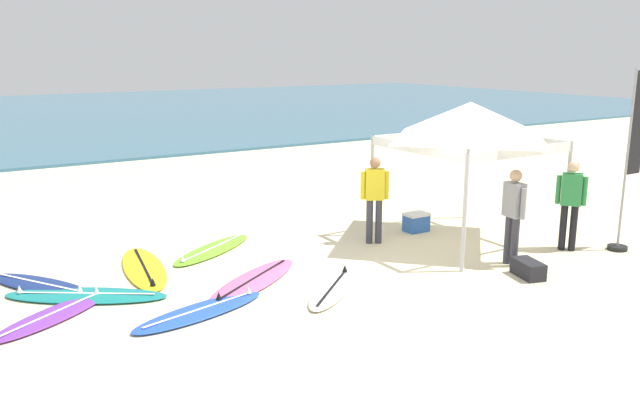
# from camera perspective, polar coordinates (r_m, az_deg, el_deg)

# --- Properties ---
(ground_plane) EXTENTS (80.00, 80.00, 0.00)m
(ground_plane) POSITION_cam_1_polar(r_m,az_deg,el_deg) (11.13, 3.96, -6.39)
(ground_plane) COLOR beige
(sea) EXTENTS (80.00, 36.00, 0.10)m
(sea) POSITION_cam_1_polar(r_m,az_deg,el_deg) (40.59, -23.05, 6.90)
(sea) COLOR #386B84
(sea) RESTS_ON ground
(canopy_tent) EXTENTS (2.75, 2.75, 2.75)m
(canopy_tent) POSITION_cam_1_polar(r_m,az_deg,el_deg) (12.74, 13.08, 6.81)
(canopy_tent) COLOR #B7B7BC
(canopy_tent) RESTS_ON ground
(surfboard_pink) EXTENTS (2.40, 1.87, 0.19)m
(surfboard_pink) POSITION_cam_1_polar(r_m,az_deg,el_deg) (10.67, -5.91, -7.10)
(surfboard_pink) COLOR pink
(surfboard_pink) RESTS_ON ground
(surfboard_purple) EXTENTS (2.03, 1.56, 0.19)m
(surfboard_purple) POSITION_cam_1_polar(r_m,az_deg,el_deg) (10.06, -22.48, -9.37)
(surfboard_purple) COLOR purple
(surfboard_purple) RESTS_ON ground
(surfboard_lime) EXTENTS (2.17, 1.66, 0.19)m
(surfboard_lime) POSITION_cam_1_polar(r_m,az_deg,el_deg) (12.38, -9.47, -4.33)
(surfboard_lime) COLOR #7AD12D
(surfboard_lime) RESTS_ON ground
(surfboard_yellow) EXTENTS (1.02, 2.52, 0.19)m
(surfboard_yellow) POSITION_cam_1_polar(r_m,az_deg,el_deg) (11.61, -15.28, -5.81)
(surfboard_yellow) COLOR yellow
(surfboard_yellow) RESTS_ON ground
(surfboard_blue) EXTENTS (2.25, 1.07, 0.19)m
(surfboard_blue) POSITION_cam_1_polar(r_m,az_deg,el_deg) (9.60, -10.50, -9.61)
(surfboard_blue) COLOR blue
(surfboard_blue) RESTS_ON ground
(surfboard_navy) EXTENTS (1.62, 2.10, 0.19)m
(surfboard_navy) POSITION_cam_1_polar(r_m,az_deg,el_deg) (11.37, -23.44, -6.88)
(surfboard_navy) COLOR navy
(surfboard_navy) RESTS_ON ground
(surfboard_teal) EXTENTS (2.47, 1.95, 0.19)m
(surfboard_teal) POSITION_cam_1_polar(r_m,az_deg,el_deg) (10.64, -19.99, -7.91)
(surfboard_teal) COLOR #19847F
(surfboard_teal) RESTS_ON ground
(surfboard_white) EXTENTS (1.75, 1.63, 0.19)m
(surfboard_white) POSITION_cam_1_polar(r_m,az_deg,el_deg) (10.27, 1.11, -7.84)
(surfboard_white) COLOR white
(surfboard_white) RESTS_ON ground
(person_green) EXTENTS (0.39, 0.45, 1.71)m
(person_green) POSITION_cam_1_polar(r_m,az_deg,el_deg) (12.93, 21.23, 0.05)
(person_green) COLOR black
(person_green) RESTS_ON ground
(person_yellow) EXTENTS (0.49, 0.37, 1.71)m
(person_yellow) POSITION_cam_1_polar(r_m,az_deg,el_deg) (12.54, 4.84, 0.53)
(person_yellow) COLOR #383842
(person_yellow) RESTS_ON ground
(person_grey) EXTENTS (0.27, 0.55, 1.71)m
(person_grey) POSITION_cam_1_polar(r_m,az_deg,el_deg) (11.71, 16.70, -0.89)
(person_grey) COLOR #383842
(person_grey) RESTS_ON ground
(banner_flag) EXTENTS (0.60, 0.36, 3.40)m
(banner_flag) POSITION_cam_1_polar(r_m,az_deg,el_deg) (13.31, 25.64, 2.58)
(banner_flag) COLOR #99999E
(banner_flag) RESTS_ON ground
(gear_bag_near_tent) EXTENTS (0.47, 0.66, 0.28)m
(gear_bag_near_tent) POSITION_cam_1_polar(r_m,az_deg,el_deg) (11.40, 17.89, -5.80)
(gear_bag_near_tent) COLOR #232328
(gear_bag_near_tent) RESTS_ON ground
(cooler_box) EXTENTS (0.50, 0.36, 0.39)m
(cooler_box) POSITION_cam_1_polar(r_m,az_deg,el_deg) (13.66, 8.48, -1.94)
(cooler_box) COLOR #2D60B7
(cooler_box) RESTS_ON ground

